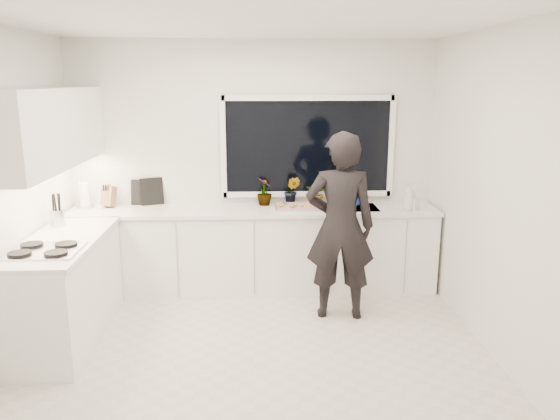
{
  "coord_description": "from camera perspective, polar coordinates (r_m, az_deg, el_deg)",
  "views": [
    {
      "loc": [
        0.03,
        -4.28,
        2.27
      ],
      "look_at": [
        0.24,
        0.4,
        1.15
      ],
      "focal_mm": 35.0,
      "sensor_mm": 36.0,
      "label": 1
    }
  ],
  "objects": [
    {
      "name": "floor",
      "position": [
        4.85,
        -2.67,
        -14.62
      ],
      "size": [
        4.0,
        3.5,
        0.02
      ],
      "primitive_type": "cube",
      "color": "beige",
      "rests_on": "ground"
    },
    {
      "name": "wall_back",
      "position": [
        6.11,
        -2.78,
        4.77
      ],
      "size": [
        4.0,
        0.02,
        2.7
      ],
      "primitive_type": "cube",
      "color": "white",
      "rests_on": "ground"
    },
    {
      "name": "wall_right",
      "position": [
        4.8,
        21.89,
        1.43
      ],
      "size": [
        0.02,
        3.5,
        2.7
      ],
      "primitive_type": "cube",
      "color": "white",
      "rests_on": "ground"
    },
    {
      "name": "ceiling",
      "position": [
        4.3,
        -3.09,
        19.31
      ],
      "size": [
        4.0,
        3.5,
        0.02
      ],
      "primitive_type": "cube",
      "color": "white",
      "rests_on": "wall_back"
    },
    {
      "name": "window",
      "position": [
        6.07,
        2.9,
        6.63
      ],
      "size": [
        1.8,
        0.02,
        1.0
      ],
      "primitive_type": "cube",
      "color": "black",
      "rests_on": "wall_back"
    },
    {
      "name": "base_cabinets_back",
      "position": [
        6.01,
        -2.69,
        -4.28
      ],
      "size": [
        3.92,
        0.58,
        0.88
      ],
      "primitive_type": "cube",
      "color": "white",
      "rests_on": "floor"
    },
    {
      "name": "base_cabinets_left",
      "position": [
        5.26,
        -21.42,
        -7.89
      ],
      "size": [
        0.58,
        1.6,
        0.88
      ],
      "primitive_type": "cube",
      "color": "white",
      "rests_on": "floor"
    },
    {
      "name": "countertop_back",
      "position": [
        5.88,
        -2.74,
        -0.04
      ],
      "size": [
        3.94,
        0.62,
        0.04
      ],
      "primitive_type": "cube",
      "color": "silver",
      "rests_on": "base_cabinets_back"
    },
    {
      "name": "countertop_left",
      "position": [
        5.12,
        -21.86,
        -3.07
      ],
      "size": [
        0.62,
        1.6,
        0.04
      ],
      "primitive_type": "cube",
      "color": "silver",
      "rests_on": "base_cabinets_left"
    },
    {
      "name": "upper_cabinets",
      "position": [
        5.32,
        -22.76,
        7.89
      ],
      "size": [
        0.34,
        2.1,
        0.7
      ],
      "primitive_type": "cube",
      "color": "white",
      "rests_on": "wall_left"
    },
    {
      "name": "sink",
      "position": [
        5.98,
        7.37,
        -0.19
      ],
      "size": [
        0.58,
        0.42,
        0.14
      ],
      "primitive_type": "cube",
      "color": "silver",
      "rests_on": "countertop_back"
    },
    {
      "name": "faucet",
      "position": [
        6.14,
        7.1,
        1.7
      ],
      "size": [
        0.03,
        0.03,
        0.22
      ],
      "primitive_type": "cylinder",
      "color": "silver",
      "rests_on": "countertop_back"
    },
    {
      "name": "stovetop",
      "position": [
        4.8,
        -23.47,
        -3.84
      ],
      "size": [
        0.56,
        0.48,
        0.03
      ],
      "primitive_type": "cube",
      "color": "black",
      "rests_on": "countertop_left"
    },
    {
      "name": "person",
      "position": [
        5.23,
        6.3,
        -1.72
      ],
      "size": [
        0.7,
        0.49,
        1.82
      ],
      "primitive_type": "imported",
      "rotation": [
        0.0,
        0.0,
        3.06
      ],
      "color": "black",
      "rests_on": "floor"
    },
    {
      "name": "pizza_tray",
      "position": [
        5.87,
        1.78,
        0.29
      ],
      "size": [
        0.49,
        0.37,
        0.03
      ],
      "primitive_type": "cube",
      "rotation": [
        0.0,
        0.0,
        0.03
      ],
      "color": "#B1B1B5",
      "rests_on": "countertop_back"
    },
    {
      "name": "pizza",
      "position": [
        5.86,
        1.78,
        0.46
      ],
      "size": [
        0.44,
        0.32,
        0.01
      ],
      "primitive_type": "cube",
      "rotation": [
        0.0,
        0.0,
        0.03
      ],
      "color": "red",
      "rests_on": "pizza_tray"
    },
    {
      "name": "watering_can",
      "position": [
        6.12,
        7.72,
        1.21
      ],
      "size": [
        0.15,
        0.15,
        0.13
      ],
      "primitive_type": "cylinder",
      "rotation": [
        0.0,
        0.0,
        0.04
      ],
      "color": "#1232B2",
      "rests_on": "countertop_back"
    },
    {
      "name": "paper_towel_roll",
      "position": [
        6.23,
        -19.7,
        1.37
      ],
      "size": [
        0.13,
        0.13,
        0.26
      ],
      "primitive_type": "cylinder",
      "rotation": [
        0.0,
        0.0,
        -0.23
      ],
      "color": "white",
      "rests_on": "countertop_back"
    },
    {
      "name": "knife_block",
      "position": [
        6.21,
        -17.47,
        1.3
      ],
      "size": [
        0.16,
        0.14,
        0.22
      ],
      "primitive_type": "cube",
      "rotation": [
        0.0,
        0.0,
        -0.35
      ],
      "color": "#A46A4C",
      "rests_on": "countertop_back"
    },
    {
      "name": "utensil_crock",
      "position": [
        5.56,
        -22.21,
        -0.76
      ],
      "size": [
        0.13,
        0.13,
        0.16
      ],
      "primitive_type": "cylinder",
      "rotation": [
        0.0,
        0.0,
        -0.01
      ],
      "color": "#B9B8BD",
      "rests_on": "countertop_left"
    },
    {
      "name": "picture_frame_large",
      "position": [
        6.22,
        -14.32,
        1.81
      ],
      "size": [
        0.22,
        0.03,
        0.28
      ],
      "primitive_type": "cube",
      "rotation": [
        0.0,
        0.0,
        -0.06
      ],
      "color": "black",
      "rests_on": "countertop_back"
    },
    {
      "name": "picture_frame_small",
      "position": [
        6.2,
        -13.24,
        1.92
      ],
      "size": [
        0.24,
        0.11,
        0.3
      ],
      "primitive_type": "cube",
      "rotation": [
        0.0,
        0.0,
        0.38
      ],
      "color": "black",
      "rests_on": "countertop_back"
    },
    {
      "name": "herb_plants",
      "position": [
        6.03,
        2.3,
        1.89
      ],
      "size": [
        1.22,
        0.28,
        0.32
      ],
      "color": "#26662D",
      "rests_on": "countertop_back"
    },
    {
      "name": "soap_bottles",
      "position": [
        5.93,
        13.44,
        1.26
      ],
      "size": [
        0.18,
        0.12,
        0.3
      ],
      "color": "#D8BF66",
      "rests_on": "countertop_back"
    }
  ]
}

